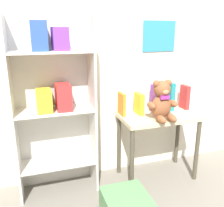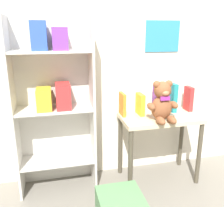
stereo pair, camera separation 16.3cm
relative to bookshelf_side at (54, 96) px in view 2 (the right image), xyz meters
name	(u,v)px [view 2 (the right image)]	position (x,y,z in m)	size (l,w,h in m)	color
wall_back	(145,44)	(0.86, 0.16, 0.40)	(4.80, 0.07, 2.50)	silver
bookshelf_side	(54,96)	(0.00, 0.00, 0.00)	(0.65, 0.29, 1.48)	beige
display_table	(160,127)	(0.92, -0.11, -0.32)	(0.71, 0.39, 0.63)	beige
teddy_bear	(162,103)	(0.89, -0.22, -0.06)	(0.26, 0.24, 0.34)	brown
book_standing_orange	(122,104)	(0.60, -0.01, -0.11)	(0.03, 0.14, 0.20)	orange
book_standing_yellow	(140,104)	(0.76, -0.03, -0.12)	(0.04, 0.15, 0.19)	gold
book_standing_purple	(156,100)	(0.92, -0.01, -0.09)	(0.03, 0.14, 0.25)	purple
book_standing_teal	(173,98)	(1.08, -0.02, -0.08)	(0.04, 0.10, 0.27)	teal
book_standing_red	(188,99)	(1.25, -0.02, -0.10)	(0.04, 0.12, 0.23)	red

